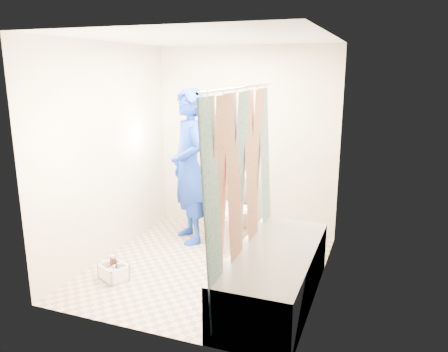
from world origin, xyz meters
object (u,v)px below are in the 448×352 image
at_px(cleaning_caddy, 114,273).
at_px(bathtub, 274,274).
at_px(toilet, 231,210).
at_px(plumber, 189,167).

bearing_deg(cleaning_caddy, bathtub, 31.40).
bearing_deg(bathtub, toilet, 125.60).
relative_size(bathtub, cleaning_caddy, 5.14).
bearing_deg(bathtub, plumber, 141.49).
relative_size(plumber, cleaning_caddy, 5.55).
bearing_deg(plumber, cleaning_caddy, -55.64).
relative_size(toilet, cleaning_caddy, 2.45).
relative_size(bathtub, plumber, 0.93).
height_order(bathtub, plumber, plumber).
height_order(bathtub, toilet, toilet).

